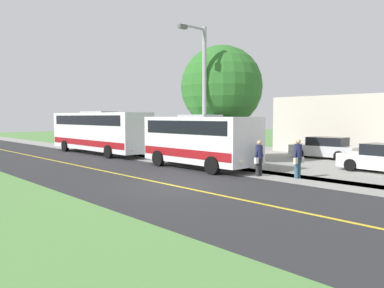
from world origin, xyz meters
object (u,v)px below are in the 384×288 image
object	(u,v)px
transit_bus_rear	(99,130)
parked_car_near	(325,148)
street_light_pole	(203,90)
pedestrian_waiting	(259,157)
shuttle_bus_front	(200,139)
pedestrian_with_bags	(298,157)
tree_curbside	(222,87)

from	to	relation	value
transit_bus_rear	parked_car_near	bearing A→B (deg)	125.83
transit_bus_rear	street_light_pole	size ratio (longest dim) A/B	1.44
transit_bus_rear	pedestrian_waiting	bearing A→B (deg)	90.66
shuttle_bus_front	street_light_pole	world-z (taller)	street_light_pole
street_light_pole	parked_car_near	size ratio (longest dim) A/B	1.71
parked_car_near	shuttle_bus_front	bearing A→B (deg)	-13.29
pedestrian_waiting	pedestrian_with_bags	bearing A→B (deg)	116.08
pedestrian_with_bags	street_light_pole	size ratio (longest dim) A/B	0.23
street_light_pole	parked_car_near	bearing A→B (deg)	165.35
shuttle_bus_front	pedestrian_waiting	distance (m)	4.02
transit_bus_rear	pedestrian_with_bags	bearing A→B (deg)	93.30
parked_car_near	transit_bus_rear	bearing A→B (deg)	-54.17
tree_curbside	shuttle_bus_front	bearing A→B (deg)	20.56
pedestrian_with_bags	tree_curbside	size ratio (longest dim) A/B	0.25
shuttle_bus_front	pedestrian_waiting	xyz separation A→B (m)	(-0.11, 3.95, -0.70)
shuttle_bus_front	transit_bus_rear	xyz separation A→B (m)	(0.07, -11.09, 0.16)
shuttle_bus_front	tree_curbside	world-z (taller)	tree_curbside
pedestrian_with_bags	pedestrian_waiting	size ratio (longest dim) A/B	1.06
pedestrian_waiting	parked_car_near	xyz separation A→B (m)	(-9.47, -1.69, -0.23)
street_light_pole	transit_bus_rear	bearing A→B (deg)	-87.80
pedestrian_waiting	parked_car_near	world-z (taller)	pedestrian_waiting
pedestrian_waiting	parked_car_near	distance (m)	9.62
transit_bus_rear	pedestrian_with_bags	distance (m)	16.70
pedestrian_with_bags	tree_curbside	xyz separation A→B (m)	(-1.99, -6.64, 3.67)
pedestrian_with_bags	shuttle_bus_front	bearing A→B (deg)	-80.89
transit_bus_rear	tree_curbside	size ratio (longest dim) A/B	1.56
pedestrian_with_bags	tree_curbside	world-z (taller)	tree_curbside
transit_bus_rear	pedestrian_waiting	size ratio (longest dim) A/B	6.55
street_light_pole	shuttle_bus_front	bearing A→B (deg)	23.01
shuttle_bus_front	parked_car_near	distance (m)	9.88
pedestrian_with_bags	street_light_pole	world-z (taller)	street_light_pole
transit_bus_rear	parked_car_near	distance (m)	16.50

